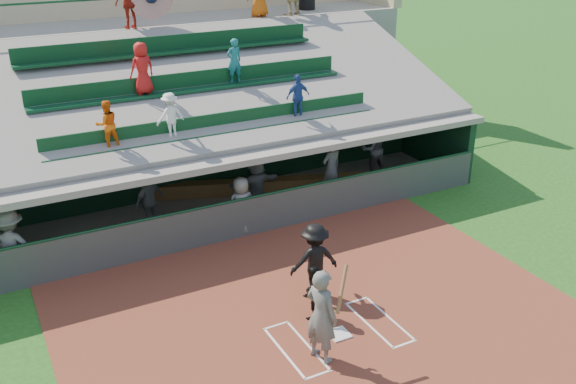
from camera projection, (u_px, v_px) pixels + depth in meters
ground at (339, 335)px, 13.45m from camera, size 100.00×100.00×0.00m
dirt_slab at (327, 323)px, 13.86m from camera, size 11.00×9.00×0.02m
home_plate at (339, 334)px, 13.44m from camera, size 0.43×0.43×0.03m
batters_box_chalk at (339, 335)px, 13.45m from camera, size 2.65×1.85×0.01m
dugout_floor at (218, 212)px, 18.92m from camera, size 16.00×3.50×0.04m
concourse_slab at (147, 85)px, 23.48m from camera, size 20.00×3.00×4.60m
grandstand at (172, 107)px, 21.07m from camera, size 20.40×10.40×7.80m
batter_at_plate at (322, 315)px, 12.36m from camera, size 0.97×0.84×2.00m
catcher at (312, 292)px, 13.80m from camera, size 0.74×0.67×1.24m
home_umpire at (315, 260)px, 14.57m from camera, size 1.22×0.81×1.77m
dugout_bench at (206, 189)px, 19.87m from camera, size 13.73×5.30×0.43m
dugout_player_a at (12, 246)px, 15.03m from camera, size 1.38×1.11×1.86m
dugout_player_b at (149, 201)px, 17.58m from camera, size 1.06×0.81×1.68m
dugout_player_c at (242, 205)px, 17.37m from camera, size 0.80×0.53×1.62m
dugout_player_d at (256, 185)px, 18.48m from camera, size 1.67×0.69×1.75m
dugout_player_e at (331, 169)px, 19.45m from camera, size 0.77×0.58×1.88m
dugout_player_f at (373, 149)px, 21.15m from camera, size 0.92×0.73×1.86m
concourse_staff_a at (130, 3)px, 20.78m from camera, size 1.00×0.50×1.64m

